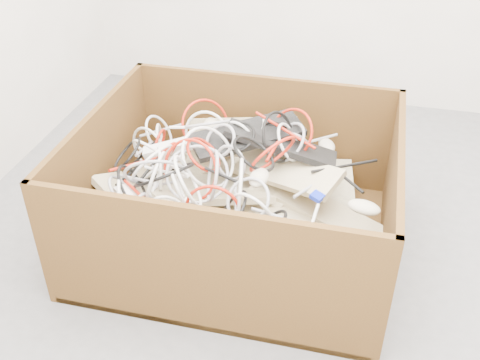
% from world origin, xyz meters
% --- Properties ---
extents(ground, '(3.00, 3.00, 0.00)m').
position_xyz_m(ground, '(0.00, 0.00, 0.00)').
color(ground, '#565659').
rests_on(ground, ground).
extents(cardboard_box, '(1.20, 1.00, 0.55)m').
position_xyz_m(cardboard_box, '(-0.28, 0.04, 0.14)').
color(cardboard_box, '#422710').
rests_on(cardboard_box, ground).
extents(keyboard_pile, '(1.20, 0.74, 0.36)m').
position_xyz_m(keyboard_pile, '(-0.24, 0.09, 0.28)').
color(keyboard_pile, tan).
rests_on(keyboard_pile, cardboard_box).
extents(mice_scatter, '(0.91, 0.66, 0.23)m').
position_xyz_m(mice_scatter, '(-0.18, 0.05, 0.36)').
color(mice_scatter, '#B8AD94').
rests_on(mice_scatter, keyboard_pile).
extents(power_strip_left, '(0.28, 0.12, 0.12)m').
position_xyz_m(power_strip_left, '(-0.54, 0.14, 0.37)').
color(power_strip_left, white).
rests_on(power_strip_left, keyboard_pile).
extents(power_strip_right, '(0.25, 0.20, 0.09)m').
position_xyz_m(power_strip_right, '(-0.56, -0.25, 0.33)').
color(power_strip_right, white).
rests_on(power_strip_right, keyboard_pile).
extents(vga_plug, '(0.06, 0.06, 0.03)m').
position_xyz_m(vga_plug, '(0.06, -0.03, 0.34)').
color(vga_plug, '#0C20BC').
rests_on(vga_plug, keyboard_pile).
extents(cable_tangle, '(1.10, 0.86, 0.47)m').
position_xyz_m(cable_tangle, '(-0.39, 0.01, 0.39)').
color(cable_tangle, '#9D9CA2').
rests_on(cable_tangle, keyboard_pile).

